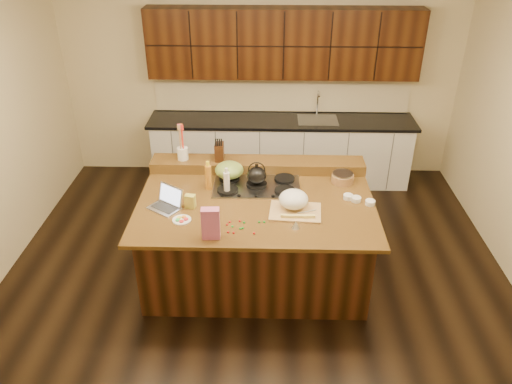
{
  "coord_description": "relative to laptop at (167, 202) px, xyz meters",
  "views": [
    {
      "loc": [
        0.12,
        -4.33,
        3.54
      ],
      "look_at": [
        0.0,
        0.05,
        1.0
      ],
      "focal_mm": 35.0,
      "sensor_mm": 36.0,
      "label": 1
    }
  ],
  "objects": [
    {
      "name": "pink_bag",
      "position": [
        0.49,
        -0.51,
        0.1
      ],
      "size": [
        0.17,
        0.09,
        0.3
      ],
      "primitive_type": "cube",
      "rotation": [
        0.0,
        0.0,
        0.05
      ],
      "color": "#B95783",
      "rests_on": "island"
    },
    {
      "name": "laptop",
      "position": [
        0.0,
        0.0,
        0.0
      ],
      "size": [
        0.38,
        0.37,
        0.21
      ],
      "rotation": [
        0.0,
        0.0,
        -0.6
      ],
      "color": "#B7B7BC",
      "rests_on": "island"
    },
    {
      "name": "ramekin_c",
      "position": [
        2.03,
        0.1,
        -0.03
      ],
      "size": [
        0.12,
        0.12,
        0.04
      ],
      "primitive_type": "cylinder",
      "rotation": [
        0.0,
        0.0,
        -0.21
      ],
      "color": "white",
      "rests_on": "island"
    },
    {
      "name": "utensil_crock",
      "position": [
        0.04,
        0.83,
        0.13
      ],
      "size": [
        0.15,
        0.15,
        0.14
      ],
      "primitive_type": "cylinder",
      "rotation": [
        0.0,
        0.0,
        0.36
      ],
      "color": "white",
      "rests_on": "back_ledge"
    },
    {
      "name": "island",
      "position": [
        0.88,
        0.13,
        -0.51
      ],
      "size": [
        2.4,
        1.6,
        0.92
      ],
      "color": "black",
      "rests_on": "ground"
    },
    {
      "name": "gumdrop_1",
      "position": [
        0.75,
        -0.38,
        -0.05
      ],
      "size": [
        0.02,
        0.02,
        0.02
      ],
      "primitive_type": "ellipsoid",
      "color": "#198C26",
      "rests_on": "island"
    },
    {
      "name": "oil_bottle",
      "position": [
        0.37,
        0.38,
        0.08
      ],
      "size": [
        0.09,
        0.09,
        0.27
      ],
      "primitive_type": "cylinder",
      "rotation": [
        0.0,
        0.0,
        -0.38
      ],
      "color": "#B87420",
      "rests_on": "island"
    },
    {
      "name": "gumdrop_10",
      "position": [
        0.74,
        -0.25,
        -0.05
      ],
      "size": [
        0.02,
        0.02,
        0.02
      ],
      "primitive_type": "ellipsoid",
      "color": "red",
      "rests_on": "island"
    },
    {
      "name": "gumdrop_2",
      "position": [
        0.88,
        -0.45,
        -0.05
      ],
      "size": [
        0.02,
        0.02,
        0.02
      ],
      "primitive_type": "ellipsoid",
      "color": "red",
      "rests_on": "island"
    },
    {
      "name": "kitchen_timer",
      "position": [
        1.26,
        -0.33,
        -0.02
      ],
      "size": [
        0.1,
        0.1,
        0.07
      ],
      "primitive_type": "cone",
      "rotation": [
        0.0,
        0.0,
        -0.36
      ],
      "color": "silver",
      "rests_on": "island"
    },
    {
      "name": "strainer_bowl",
      "position": [
        1.81,
        0.56,
        -0.01
      ],
      "size": [
        0.32,
        0.32,
        0.09
      ],
      "primitive_type": "cylinder",
      "rotation": [
        0.0,
        0.0,
        0.43
      ],
      "color": "#996B3F",
      "rests_on": "island"
    },
    {
      "name": "vinegar_bottle",
      "position": [
        0.57,
        0.27,
        0.07
      ],
      "size": [
        0.06,
        0.06,
        0.25
      ],
      "primitive_type": "cylinder",
      "rotation": [
        0.0,
        0.0,
        -0.01
      ],
      "color": "silver",
      "rests_on": "island"
    },
    {
      "name": "kettle",
      "position": [
        0.88,
        0.43,
        0.08
      ],
      "size": [
        0.27,
        0.27,
        0.19
      ],
      "primitive_type": "ellipsoid",
      "rotation": [
        0.0,
        0.0,
        0.36
      ],
      "color": "black",
      "rests_on": "cooktop"
    },
    {
      "name": "back_counter",
      "position": [
        1.18,
        2.36,
        0.01
      ],
      "size": [
        3.7,
        0.66,
        2.4
      ],
      "color": "silver",
      "rests_on": "ground"
    },
    {
      "name": "back_ledge",
      "position": [
        0.88,
        0.83,
        0.0
      ],
      "size": [
        2.4,
        0.3,
        0.12
      ],
      "primitive_type": "cube",
      "color": "#301C0A",
      "rests_on": "island"
    },
    {
      "name": "gumdrop_11",
      "position": [
        0.78,
        -0.27,
        -0.05
      ],
      "size": [
        0.02,
        0.02,
        0.02
      ],
      "primitive_type": "ellipsoid",
      "color": "#198C26",
      "rests_on": "island"
    },
    {
      "name": "ramekin_a",
      "position": [
        1.82,
        0.21,
        -0.03
      ],
      "size": [
        0.13,
        0.13,
        0.04
      ],
      "primitive_type": "cylinder",
      "rotation": [
        0.0,
        0.0,
        0.39
      ],
      "color": "white",
      "rests_on": "island"
    },
    {
      "name": "cooktop",
      "position": [
        0.88,
        0.43,
        -0.04
      ],
      "size": [
        0.92,
        0.52,
        0.05
      ],
      "color": "gray",
      "rests_on": "island"
    },
    {
      "name": "gumdrop_4",
      "position": [
        0.64,
        -0.27,
        -0.05
      ],
      "size": [
        0.02,
        0.02,
        0.02
      ],
      "primitive_type": "ellipsoid",
      "color": "red",
      "rests_on": "island"
    },
    {
      "name": "room",
      "position": [
        0.88,
        0.13,
        0.37
      ],
      "size": [
        5.52,
        5.02,
        2.72
      ],
      "color": "black",
      "rests_on": "ground"
    },
    {
      "name": "wooden_tray",
      "position": [
        1.26,
        -0.02,
        0.03
      ],
      "size": [
        0.53,
        0.42,
        0.2
      ],
      "rotation": [
        0.0,
        0.0,
        -0.08
      ],
      "color": "tan",
      "rests_on": "island"
    },
    {
      "name": "gumdrop_8",
      "position": [
        0.62,
        -0.31,
        -0.05
      ],
      "size": [
        0.02,
        0.02,
        0.02
      ],
      "primitive_type": "ellipsoid",
      "color": "red",
      "rests_on": "island"
    },
    {
      "name": "ramekin_b",
      "position": [
        1.9,
        0.17,
        -0.03
      ],
      "size": [
        0.12,
        0.12,
        0.04
      ],
      "primitive_type": "cylinder",
      "rotation": [
        0.0,
        0.0,
        0.2
      ],
      "color": "white",
      "rests_on": "island"
    },
    {
      "name": "knife_block",
      "position": [
        0.45,
        0.83,
        0.16
      ],
      "size": [
        0.1,
        0.16,
        0.19
      ],
      "primitive_type": "cube",
      "rotation": [
        0.0,
        0.0,
        0.02
      ],
      "color": "black",
      "rests_on": "back_ledge"
    },
    {
      "name": "candy_plate",
      "position": [
        0.18,
        -0.24,
        -0.05
      ],
      "size": [
        0.2,
        0.2,
        0.01
      ],
      "primitive_type": "cylinder",
      "rotation": [
        0.0,
        0.0,
        -0.1
      ],
      "color": "white",
      "rests_on": "island"
    },
    {
      "name": "gumdrop_9",
      "position": [
        0.97,
        -0.26,
        -0.05
      ],
      "size": [
        0.02,
        0.02,
        0.02
      ],
      "primitive_type": "ellipsoid",
      "color": "#198C26",
      "rests_on": "island"
    },
    {
      "name": "green_bowl",
      "position": [
        0.58,
        0.56,
        0.07
      ],
      "size": [
        0.34,
        0.34,
        0.17
      ],
      "primitive_type": "ellipsoid",
      "rotation": [
        0.0,
        0.0,
        0.1
      ],
      "color": "olive",
      "rests_on": "cooktop"
    },
    {
      "name": "gumdrop_3",
      "position": [
        0.92,
        -0.26,
        -0.05
      ],
      "size": [
        0.02,
        0.02,
        0.02
      ],
      "primitive_type": "ellipsoid",
      "color": "#198C26",
      "rests_on": "island"
    },
    {
      "name": "gumdrop_5",
      "position": [
        0.77,
        -0.37,
        -0.05
      ],
      "size": [
        0.02,
        0.02,
        0.02
      ],
      "primitive_type": "ellipsoid",
      "color": "#198C26",
      "rests_on": "island"
    },
    {
      "name": "gumdrop_0",
      "position": [
        0.64,
        -0.44,
        -0.05
      ],
      "size": [
        0.02,
        0.02,
        0.02
      ],
      "primitive_type": "ellipsoid",
      "color": "red",
      "rests_on": "island"
    },
    {
      "name": "package_box",
      "position": [
        0.23,
        -0.0,
        0.01
      ],
      "size": [
        0.11,
        0.09,
        0.14
      ],
      "primitive_type": "cube",
      "rotation": [
        0.0,
        0.0,
        -0.16
      ],
      "color": "gold",
      "rests_on": "island"
    },
    {
      "name": "gumdrop_7",
      "position": [
        0.67,
        -0.35,
        -0.05
      ],
      "size": [
        0.02,
        0.02,
        0.02
      ],
      "primitive_type": "ellipsoid",
      "color": "#198C26",
      "rests_on": "island"
    },
    {
      "name": "gumdrop_6",
      "position": [
        0.69,
        -0.45,
        -0.05
      ],
      "size": [
        0.02,
        0.02,
        0.02
      ],
      "primitive_type": "ellipsoid",
      "color": "red",
      "rests_on": "island"
    }
  ]
}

